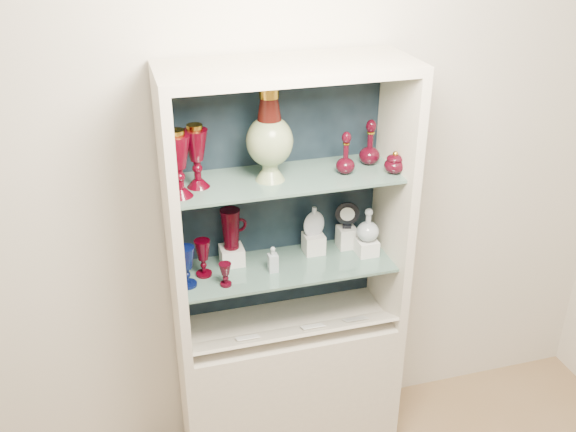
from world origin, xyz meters
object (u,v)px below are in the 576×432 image
object	(u,v)px
ruby_goblet_small	(225,274)
clear_round_decanter	(368,225)
cobalt_goblet	(187,267)
ruby_pitcher	(231,229)
ruby_goblet_tall	(203,258)
lidded_bowl	(395,162)
pedestal_lamp_right	(196,156)
ruby_decanter_b	(370,141)
clear_square_bottle	(273,259)
pedestal_lamp_left	(178,164)
cameo_medallion	(347,215)
enamel_urn	(270,135)
ruby_decanter_a	(346,150)
flat_flask	(314,221)

from	to	relation	value
ruby_goblet_small	clear_round_decanter	size ratio (longest dim) A/B	0.69
cobalt_goblet	ruby_pitcher	distance (m)	0.26
cobalt_goblet	ruby_goblet_tall	distance (m)	0.10
cobalt_goblet	lidded_bowl	bearing A→B (deg)	-2.18
pedestal_lamp_right	ruby_decanter_b	size ratio (longest dim) A/B	1.22
pedestal_lamp_right	clear_square_bottle	world-z (taller)	pedestal_lamp_right
ruby_goblet_tall	ruby_goblet_small	world-z (taller)	ruby_goblet_tall
pedestal_lamp_right	ruby_goblet_tall	xyz separation A→B (m)	(-0.00, 0.01, -0.46)
clear_square_bottle	ruby_pitcher	bearing A→B (deg)	144.26
pedestal_lamp_left	clear_round_decanter	bearing A→B (deg)	4.51
pedestal_lamp_left	ruby_goblet_tall	bearing A→B (deg)	47.58
lidded_bowl	clear_square_bottle	size ratio (longest dim) A/B	0.82
ruby_decanter_b	cobalt_goblet	world-z (taller)	ruby_decanter_b
ruby_decanter_b	cameo_medallion	bearing A→B (deg)	148.14
pedestal_lamp_right	enamel_urn	distance (m)	0.30
clear_round_decanter	cobalt_goblet	bearing A→B (deg)	-177.01
pedestal_lamp_left	clear_round_decanter	xyz separation A→B (m)	(0.81, 0.06, -0.41)
ruby_decanter_b	ruby_pitcher	size ratio (longest dim) A/B	1.16
lidded_bowl	cobalt_goblet	world-z (taller)	lidded_bowl
cameo_medallion	ruby_goblet_small	bearing A→B (deg)	-145.21
pedestal_lamp_left	enamel_urn	distance (m)	0.38
ruby_decanter_a	ruby_decanter_b	distance (m)	0.15
pedestal_lamp_right	ruby_decanter_a	world-z (taller)	pedestal_lamp_right
cameo_medallion	cobalt_goblet	bearing A→B (deg)	-151.36
ruby_pitcher	flat_flask	bearing A→B (deg)	-11.83
ruby_decanter_b	clear_square_bottle	size ratio (longest dim) A/B	1.76
ruby_decanter_a	ruby_pitcher	world-z (taller)	ruby_decanter_a
ruby_pitcher	lidded_bowl	bearing A→B (deg)	-24.75
clear_square_bottle	pedestal_lamp_left	bearing A→B (deg)	-174.48
enamel_urn	ruby_goblet_small	bearing A→B (deg)	-159.71
pedestal_lamp_left	cameo_medallion	xyz separation A→B (m)	(0.75, 0.15, -0.39)
lidded_bowl	clear_square_bottle	world-z (taller)	lidded_bowl
clear_square_bottle	cameo_medallion	distance (m)	0.41
pedestal_lamp_right	ruby_goblet_tall	bearing A→B (deg)	91.02
pedestal_lamp_right	cameo_medallion	world-z (taller)	pedestal_lamp_right
ruby_decanter_a	flat_flask	distance (m)	0.39
lidded_bowl	ruby_goblet_small	xyz separation A→B (m)	(-0.73, -0.01, -0.42)
cobalt_goblet	clear_round_decanter	distance (m)	0.82
cobalt_goblet	ruby_pitcher	size ratio (longest dim) A/B	1.00
lidded_bowl	flat_flask	world-z (taller)	lidded_bowl
pedestal_lamp_right	ruby_pitcher	world-z (taller)	pedestal_lamp_right
lidded_bowl	clear_square_bottle	bearing A→B (deg)	174.69
cobalt_goblet	clear_round_decanter	world-z (taller)	clear_round_decanter
pedestal_lamp_right	ruby_goblet_small	size ratio (longest dim) A/B	2.47
cobalt_goblet	cameo_medallion	size ratio (longest dim) A/B	1.40
pedestal_lamp_left	cameo_medallion	distance (m)	0.86
clear_round_decanter	pedestal_lamp_left	bearing A→B (deg)	-175.49
enamel_urn	clear_round_decanter	distance (m)	0.65
ruby_decanter_b	cameo_medallion	xyz separation A→B (m)	(-0.07, 0.04, -0.36)
ruby_goblet_small	clear_square_bottle	size ratio (longest dim) A/B	0.87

